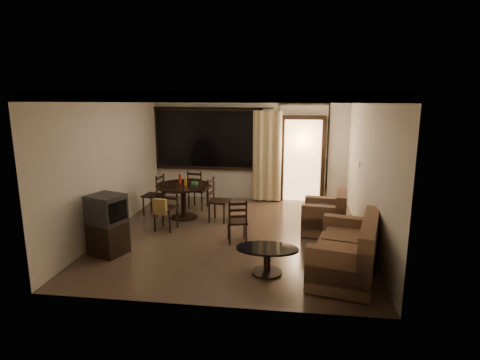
# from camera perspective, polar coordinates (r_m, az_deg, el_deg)

# --- Properties ---
(ground) EXTENTS (5.50, 5.50, 0.00)m
(ground) POSITION_cam_1_polar(r_m,az_deg,el_deg) (8.07, -0.75, -7.73)
(ground) COLOR #7F6651
(ground) RESTS_ON ground
(room_shell) EXTENTS (5.50, 6.70, 5.50)m
(room_shell) POSITION_cam_1_polar(r_m,az_deg,el_deg) (9.32, 4.44, 6.57)
(room_shell) COLOR beige
(room_shell) RESTS_ON ground
(dining_table) EXTENTS (1.21, 1.21, 0.98)m
(dining_table) POSITION_cam_1_polar(r_m,az_deg,el_deg) (9.03, -8.04, -1.66)
(dining_table) COLOR black
(dining_table) RESTS_ON ground
(dining_chair_west) EXTENTS (0.49, 0.49, 0.95)m
(dining_chair_west) POSITION_cam_1_polar(r_m,az_deg,el_deg) (9.46, -12.10, -3.14)
(dining_chair_west) COLOR black
(dining_chair_west) RESTS_ON ground
(dining_chair_east) EXTENTS (0.49, 0.49, 0.95)m
(dining_chair_east) POSITION_cam_1_polar(r_m,az_deg,el_deg) (8.79, -3.04, -4.08)
(dining_chair_east) COLOR black
(dining_chair_east) RESTS_ON ground
(dining_chair_south) EXTENTS (0.49, 0.53, 0.95)m
(dining_chair_south) POSITION_cam_1_polar(r_m,az_deg,el_deg) (8.37, -10.52, -4.97)
(dining_chair_south) COLOR black
(dining_chair_south) RESTS_ON ground
(dining_chair_north) EXTENTS (0.49, 0.49, 0.95)m
(dining_chair_north) POSITION_cam_1_polar(r_m,az_deg,el_deg) (9.80, -6.02, -2.38)
(dining_chair_north) COLOR black
(dining_chair_north) RESTS_ON ground
(tv_cabinet) EXTENTS (0.69, 0.66, 1.07)m
(tv_cabinet) POSITION_cam_1_polar(r_m,az_deg,el_deg) (7.34, -18.35, -6.04)
(tv_cabinet) COLOR black
(tv_cabinet) RESTS_ON ground
(sofa) EXTENTS (1.27, 1.85, 0.90)m
(sofa) POSITION_cam_1_polar(r_m,az_deg,el_deg) (6.47, 15.23, -10.02)
(sofa) COLOR #4E3324
(sofa) RESTS_ON ground
(armchair) EXTENTS (0.93, 0.93, 0.84)m
(armchair) POSITION_cam_1_polar(r_m,az_deg,el_deg) (8.20, 12.26, -5.12)
(armchair) COLOR #4E3324
(armchair) RESTS_ON ground
(coffee_table) EXTENTS (0.97, 0.58, 0.43)m
(coffee_table) POSITION_cam_1_polar(r_m,az_deg,el_deg) (6.35, 3.88, -10.76)
(coffee_table) COLOR black
(coffee_table) RESTS_ON ground
(side_chair) EXTENTS (0.46, 0.46, 0.85)m
(side_chair) POSITION_cam_1_polar(r_m,az_deg,el_deg) (7.59, -0.41, -7.01)
(side_chair) COLOR black
(side_chair) RESTS_ON ground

